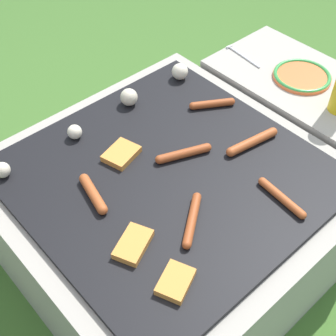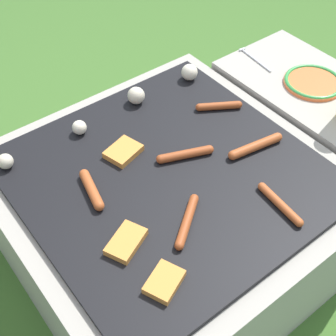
% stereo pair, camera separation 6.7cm
% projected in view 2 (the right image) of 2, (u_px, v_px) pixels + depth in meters
% --- Properties ---
extents(ground_plane, '(14.00, 14.00, 0.00)m').
position_uv_depth(ground_plane, '(168.00, 253.00, 1.64)').
color(ground_plane, '#3D6628').
extents(grill, '(0.92, 0.92, 0.42)m').
position_uv_depth(grill, '(168.00, 218.00, 1.49)').
color(grill, '#9E998E').
rests_on(grill, ground_plane).
extents(side_ledge, '(0.38, 0.63, 0.42)m').
position_uv_depth(side_ledge, '(300.00, 128.00, 1.78)').
color(side_ledge, '#9E998E').
rests_on(side_ledge, ground_plane).
extents(sausage_front_center, '(0.17, 0.08, 0.03)m').
position_uv_depth(sausage_front_center, '(185.00, 154.00, 1.37)').
color(sausage_front_center, '#93421E').
rests_on(sausage_front_center, grill).
extents(sausage_back_center, '(0.15, 0.12, 0.02)m').
position_uv_depth(sausage_back_center, '(187.00, 221.00, 1.21)').
color(sausage_back_center, '#93421E').
rests_on(sausage_back_center, grill).
extents(sausage_back_left, '(0.19, 0.05, 0.03)m').
position_uv_depth(sausage_back_left, '(256.00, 146.00, 1.40)').
color(sausage_back_left, '#A34C23').
rests_on(sausage_back_left, grill).
extents(sausage_front_right, '(0.06, 0.15, 0.03)m').
position_uv_depth(sausage_front_right, '(91.00, 189.00, 1.28)').
color(sausage_front_right, '#A34C23').
rests_on(sausage_front_right, grill).
extents(sausage_mid_left, '(0.14, 0.09, 0.02)m').
position_uv_depth(sausage_mid_left, '(219.00, 106.00, 1.53)').
color(sausage_mid_left, '#93421E').
rests_on(sausage_mid_left, grill).
extents(sausage_mid_right, '(0.04, 0.17, 0.02)m').
position_uv_depth(sausage_mid_right, '(280.00, 204.00, 1.25)').
color(sausage_mid_right, '#A34C23').
rests_on(sausage_mid_right, grill).
extents(bread_slice_left, '(0.11, 0.10, 0.02)m').
position_uv_depth(bread_slice_left, '(164.00, 282.00, 1.09)').
color(bread_slice_left, '#D18438').
rests_on(bread_slice_left, grill).
extents(bread_slice_right, '(0.13, 0.11, 0.02)m').
position_uv_depth(bread_slice_right, '(126.00, 242.00, 1.16)').
color(bread_slice_right, '#D18438').
rests_on(bread_slice_right, grill).
extents(bread_slice_center, '(0.12, 0.10, 0.02)m').
position_uv_depth(bread_slice_center, '(123.00, 151.00, 1.39)').
color(bread_slice_center, '#D18438').
rests_on(bread_slice_center, grill).
extents(mushroom_row, '(0.74, 0.07, 0.06)m').
position_uv_depth(mushroom_row, '(127.00, 102.00, 1.52)').
color(mushroom_row, beige).
rests_on(mushroom_row, grill).
extents(plate_colorful, '(0.20, 0.20, 0.02)m').
position_uv_depth(plate_colorful, '(313.00, 82.00, 1.63)').
color(plate_colorful, orange).
rests_on(plate_colorful, side_ledge).
extents(fork_utensil, '(0.04, 0.17, 0.01)m').
position_uv_depth(fork_utensil, '(254.00, 59.00, 1.74)').
color(fork_utensil, silver).
rests_on(fork_utensil, side_ledge).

